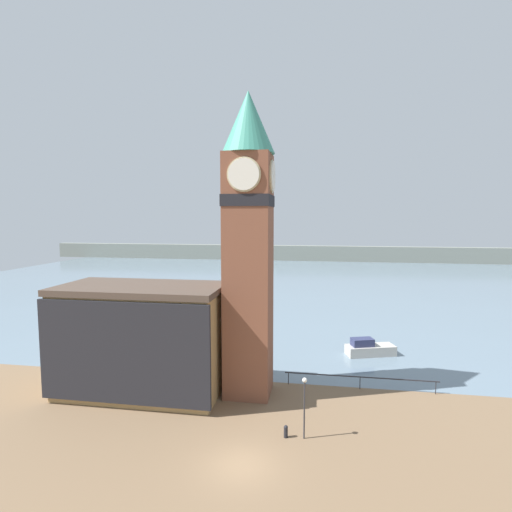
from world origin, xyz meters
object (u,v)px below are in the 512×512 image
pier_building (142,339)px  mooring_bollard_near (286,431)px  clock_tower (249,238)px  lamp_post (304,396)px  boat_near (369,349)px

pier_building → mooring_bollard_near: (12.32, -5.03, -4.04)m
clock_tower → pier_building: clock_tower is taller
pier_building → lamp_post: 14.49m
clock_tower → boat_near: bearing=45.2°
boat_near → mooring_bollard_near: 18.63m
pier_building → mooring_bollard_near: bearing=-22.2°
clock_tower → mooring_bollard_near: 14.31m
boat_near → pier_building: bearing=-165.4°
boat_near → lamp_post: lamp_post is taller
mooring_bollard_near → lamp_post: bearing=3.0°
clock_tower → boat_near: size_ratio=4.50×
pier_building → lamp_post: bearing=-20.2°
pier_building → boat_near: size_ratio=2.51×
pier_building → boat_near: pier_building is taller
clock_tower → pier_building: size_ratio=1.79×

